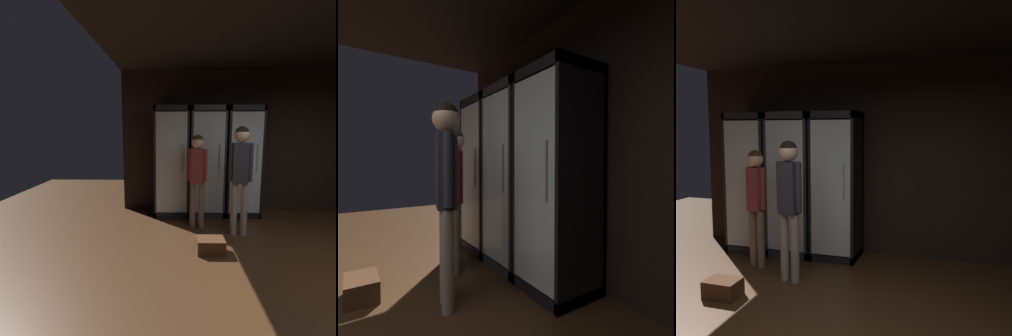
{
  "view_description": "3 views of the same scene",
  "coord_description": "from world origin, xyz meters",
  "views": [
    {
      "loc": [
        -1.99,
        -2.11,
        1.67
      ],
      "look_at": [
        -2.07,
        2.72,
        0.91
      ],
      "focal_mm": 26.77,
      "sensor_mm": 36.0,
      "label": 1
    },
    {
      "loc": [
        1.09,
        1.02,
        1.22
      ],
      "look_at": [
        -1.36,
        2.56,
        1.15
      ],
      "focal_mm": 26.86,
      "sensor_mm": 36.0,
      "label": 2
    },
    {
      "loc": [
        0.92,
        -2.19,
        1.83
      ],
      "look_at": [
        -0.56,
        2.75,
        1.29
      ],
      "focal_mm": 38.84,
      "sensor_mm": 36.0,
      "label": 3
    }
  ],
  "objects": [
    {
      "name": "wall_back",
      "position": [
        0.0,
        3.03,
        1.4
      ],
      "size": [
        6.0,
        0.06,
        2.8
      ],
      "primitive_type": "cube",
      "color": "black",
      "rests_on": "ground"
    },
    {
      "name": "cooler_far_left",
      "position": [
        -2.0,
        2.73,
        1.02
      ],
      "size": [
        0.64,
        0.62,
        2.09
      ],
      "color": "black",
      "rests_on": "ground"
    },
    {
      "name": "cooler_left",
      "position": [
        -1.33,
        2.73,
        1.02
      ],
      "size": [
        0.64,
        0.62,
        2.09
      ],
      "color": "#2B2B30",
      "rests_on": "ground"
    },
    {
      "name": "cooler_center",
      "position": [
        -0.65,
        2.73,
        1.02
      ],
      "size": [
        0.64,
        0.62,
        2.09
      ],
      "color": "black",
      "rests_on": "ground"
    },
    {
      "name": "shopper_near",
      "position": [
        -0.94,
        1.71,
        1.09
      ],
      "size": [
        0.35,
        0.23,
        1.71
      ],
      "color": "gray",
      "rests_on": "ground"
    },
    {
      "name": "shopper_far",
      "position": [
        -1.57,
        2.03,
        0.99
      ],
      "size": [
        0.32,
        0.21,
        1.57
      ],
      "color": "#72604C",
      "rests_on": "ground"
    },
    {
      "name": "wine_crate_floor",
      "position": [
        -1.46,
        1.1,
        0.1
      ],
      "size": [
        0.37,
        0.27,
        0.2
      ],
      "primitive_type": "cube",
      "color": "#4C2D19",
      "rests_on": "ground"
    }
  ]
}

